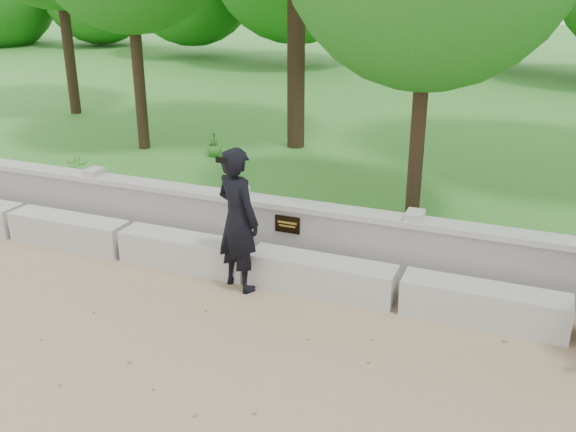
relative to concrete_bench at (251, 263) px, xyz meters
The scene contains 8 objects.
ground 1.91m from the concrete_bench, 90.00° to the right, with size 80.00×80.00×0.00m, color #8D7956.
lawn 12.10m from the concrete_bench, 90.00° to the left, with size 40.00×22.00×0.25m, color #30731F.
concrete_bench is the anchor object (origin of this frame).
parapet_wall 0.74m from the concrete_bench, 89.99° to the left, with size 12.50×0.35×0.90m.
man_main 0.77m from the concrete_bench, 97.39° to the right, with size 0.81×0.76×1.88m.
shrub_a 4.19m from the concrete_bench, 160.41° to the left, with size 0.36×0.25×0.69m, color #387C2A.
shrub_b 1.68m from the concrete_bench, 121.60° to the left, with size 0.34×0.27×0.62m, color #387C2A.
shrub_d 5.29m from the concrete_bench, 123.40° to the left, with size 0.34×0.30×0.60m, color #387C2A.
Camera 1 is at (3.38, -5.07, 3.87)m, focal length 40.00 mm.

